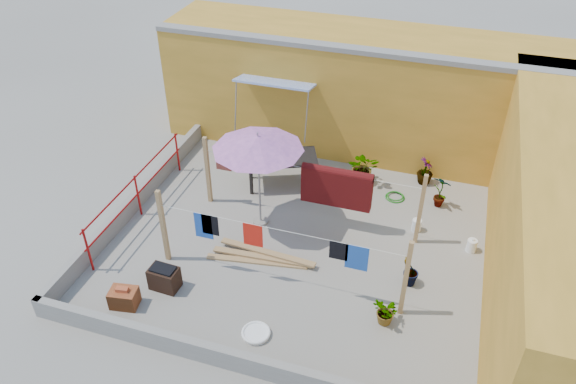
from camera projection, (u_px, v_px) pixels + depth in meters
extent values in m
plane|color=#9E998E|center=(298.00, 241.00, 12.58)|extent=(80.00, 80.00, 0.00)
cube|color=gold|center=(367.00, 92.00, 15.15)|extent=(11.00, 2.40, 3.20)
cube|color=gray|center=(364.00, 51.00, 13.43)|extent=(11.00, 0.35, 0.12)
cube|color=#2D51B2|center=(275.00, 82.00, 14.10)|extent=(2.00, 0.79, 0.22)
cylinder|color=gray|center=(236.00, 107.00, 14.43)|extent=(0.03, 0.30, 1.28)
cylinder|color=gray|center=(307.00, 118.00, 13.96)|extent=(0.03, 0.30, 1.28)
cube|color=gold|center=(568.00, 232.00, 10.35)|extent=(2.40, 9.00, 3.20)
cube|color=gray|center=(238.00, 361.00, 9.69)|extent=(8.30, 0.16, 0.44)
cube|color=gray|center=(136.00, 200.00, 13.47)|extent=(0.16, 7.30, 0.44)
cylinder|color=#9F100F|center=(88.00, 250.00, 11.52)|extent=(0.05, 0.05, 1.10)
cylinder|color=#9F100F|center=(138.00, 196.00, 13.07)|extent=(0.05, 0.05, 1.10)
cylinder|color=#9F100F|center=(177.00, 152.00, 14.61)|extent=(0.05, 0.05, 1.10)
cylinder|color=#9F100F|center=(135.00, 178.00, 12.77)|extent=(0.04, 4.20, 0.04)
cylinder|color=#9F100F|center=(138.00, 194.00, 13.04)|extent=(0.04, 4.20, 0.04)
cube|color=tan|center=(163.00, 226.00, 11.60)|extent=(0.09, 0.09, 1.80)
cube|color=tan|center=(406.00, 279.00, 10.35)|extent=(0.09, 0.09, 1.80)
cube|color=tan|center=(420.00, 210.00, 12.05)|extent=(0.09, 0.09, 1.80)
cube|color=tan|center=(208.00, 170.00, 13.30)|extent=(0.09, 0.09, 1.80)
cylinder|color=silver|center=(277.00, 229.00, 10.66)|extent=(5.00, 0.01, 0.01)
cylinder|color=silver|center=(309.00, 169.00, 12.35)|extent=(5.00, 0.01, 0.01)
cube|color=#490C0C|center=(337.00, 188.00, 12.42)|extent=(1.59, 0.22, 0.88)
cube|color=black|center=(353.00, 188.00, 12.28)|extent=(0.33, 0.02, 0.60)
cube|color=brown|center=(223.00, 162.00, 13.00)|extent=(0.38, 0.02, 0.45)
cube|color=#204DAD|center=(204.00, 226.00, 11.22)|extent=(0.38, 0.02, 0.61)
cube|color=black|center=(210.00, 225.00, 11.15)|extent=(0.35, 0.02, 0.48)
cube|color=red|center=(253.00, 235.00, 10.94)|extent=(0.40, 0.02, 0.54)
cube|color=#204DAD|center=(357.00, 258.00, 10.43)|extent=(0.44, 0.02, 0.57)
cube|color=black|center=(339.00, 251.00, 10.48)|extent=(0.36, 0.02, 0.42)
cylinder|color=gray|center=(261.00, 221.00, 13.12)|extent=(0.36, 0.36, 0.06)
cylinder|color=gray|center=(259.00, 182.00, 12.47)|extent=(0.04, 0.04, 2.29)
cone|color=#D874BE|center=(258.00, 142.00, 11.87)|extent=(2.17, 2.17, 0.32)
cylinder|color=gray|center=(258.00, 135.00, 11.76)|extent=(0.04, 0.04, 0.10)
cube|color=black|center=(281.00, 158.00, 13.94)|extent=(1.97, 1.50, 0.07)
cube|color=black|center=(251.00, 181.00, 13.84)|extent=(0.07, 0.07, 0.77)
cube|color=black|center=(250.00, 165.00, 14.41)|extent=(0.07, 0.07, 0.77)
cube|color=black|center=(313.00, 178.00, 13.95)|extent=(0.07, 0.07, 0.77)
cube|color=black|center=(310.00, 162.00, 14.52)|extent=(0.07, 0.07, 0.77)
cube|color=#9C4E24|center=(124.00, 298.00, 10.93)|extent=(0.59, 0.47, 0.38)
cube|color=#BE542C|center=(122.00, 289.00, 10.79)|extent=(0.26, 0.15, 0.08)
cube|color=tan|center=(257.00, 261.00, 12.02)|extent=(2.18, 0.50, 0.04)
cube|color=tan|center=(262.00, 257.00, 12.06)|extent=(2.19, 0.31, 0.04)
cube|color=tan|center=(268.00, 252.00, 12.11)|extent=(2.19, 0.30, 0.04)
cube|color=#301C12|center=(164.00, 278.00, 11.30)|extent=(0.60, 0.42, 0.48)
cube|color=black|center=(163.00, 269.00, 11.14)|extent=(0.50, 0.31, 0.04)
cylinder|color=white|center=(256.00, 334.00, 10.41)|extent=(0.51, 0.51, 0.07)
torus|color=white|center=(256.00, 332.00, 10.39)|extent=(0.55, 0.55, 0.06)
cylinder|color=white|center=(416.00, 225.00, 12.81)|extent=(0.22, 0.22, 0.30)
cylinder|color=white|center=(417.00, 219.00, 12.72)|extent=(0.06, 0.06, 0.05)
cylinder|color=white|center=(472.00, 246.00, 12.24)|extent=(0.22, 0.22, 0.30)
cylinder|color=white|center=(473.00, 240.00, 12.15)|extent=(0.06, 0.06, 0.05)
torus|color=#1C7119|center=(395.00, 197.00, 13.91)|extent=(0.48, 0.48, 0.03)
torus|color=#1C7119|center=(395.00, 196.00, 13.89)|extent=(0.41, 0.41, 0.03)
imported|color=#1E5719|center=(363.00, 168.00, 14.24)|extent=(0.90, 0.82, 0.86)
imported|color=#1E5719|center=(425.00, 171.00, 14.25)|extent=(0.47, 0.47, 0.72)
imported|color=#1E5719|center=(441.00, 191.00, 13.40)|extent=(0.55, 0.48, 0.88)
imported|color=#1E5719|center=(410.00, 272.00, 11.29)|extent=(0.47, 0.49, 0.70)
imported|color=#1E5719|center=(387.00, 313.00, 10.50)|extent=(0.66, 0.67, 0.57)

